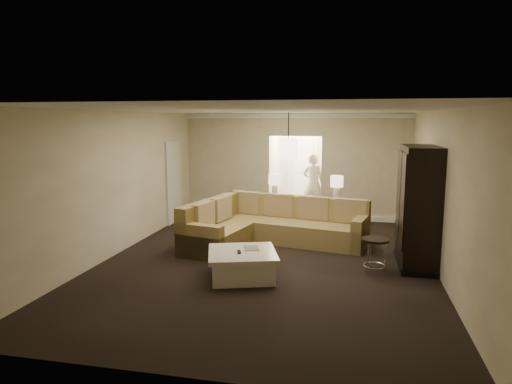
% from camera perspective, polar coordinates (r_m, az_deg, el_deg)
% --- Properties ---
extents(ground, '(8.00, 8.00, 0.00)m').
position_cam_1_polar(ground, '(8.64, 1.36, -8.69)').
color(ground, black).
rests_on(ground, ground).
extents(wall_back, '(6.00, 0.04, 2.80)m').
position_cam_1_polar(wall_back, '(12.24, 4.89, 3.22)').
color(wall_back, beige).
rests_on(wall_back, ground).
extents(wall_front, '(6.00, 0.04, 2.80)m').
position_cam_1_polar(wall_front, '(4.53, -8.15, -6.75)').
color(wall_front, beige).
rests_on(wall_front, ground).
extents(wall_left, '(0.04, 8.00, 2.80)m').
position_cam_1_polar(wall_left, '(9.35, -16.98, 1.08)').
color(wall_left, beige).
rests_on(wall_left, ground).
extents(wall_right, '(0.04, 8.00, 2.80)m').
position_cam_1_polar(wall_right, '(8.31, 22.17, -0.14)').
color(wall_right, beige).
rests_on(wall_right, ground).
extents(ceiling, '(6.00, 8.00, 0.02)m').
position_cam_1_polar(ceiling, '(8.23, 1.43, 10.22)').
color(ceiling, white).
rests_on(ceiling, wall_back).
extents(crown_molding, '(6.00, 0.10, 0.12)m').
position_cam_1_polar(crown_molding, '(12.13, 4.95, 9.46)').
color(crown_molding, white).
rests_on(crown_molding, wall_back).
extents(baseboard, '(6.00, 0.10, 0.12)m').
position_cam_1_polar(baseboard, '(12.40, 4.78, -2.97)').
color(baseboard, white).
rests_on(baseboard, ground).
extents(side_door, '(0.05, 0.90, 2.10)m').
position_cam_1_polar(side_door, '(11.88, -10.24, 1.24)').
color(side_door, silver).
rests_on(side_door, ground).
extents(foyer, '(1.44, 2.02, 2.80)m').
position_cam_1_polar(foyer, '(13.58, 5.61, 3.36)').
color(foyer, silver).
rests_on(foyer, ground).
extents(sectional_sofa, '(3.72, 2.76, 0.98)m').
position_cam_1_polar(sectional_sofa, '(9.77, 1.44, -4.22)').
color(sectional_sofa, brown).
rests_on(sectional_sofa, ground).
extents(coffee_table, '(1.40, 1.40, 0.47)m').
position_cam_1_polar(coffee_table, '(7.76, -1.72, -8.97)').
color(coffee_table, white).
rests_on(coffee_table, ground).
extents(console_table, '(1.97, 0.55, 0.75)m').
position_cam_1_polar(console_table, '(11.12, 6.10, -2.34)').
color(console_table, black).
rests_on(console_table, ground).
extents(armoire, '(0.65, 1.51, 2.17)m').
position_cam_1_polar(armoire, '(8.72, 19.56, -1.99)').
color(armoire, black).
rests_on(armoire, ground).
extents(drink_table, '(0.47, 0.47, 0.59)m').
position_cam_1_polar(drink_table, '(8.24, 14.66, -6.79)').
color(drink_table, black).
rests_on(drink_table, ground).
extents(table_lamp_left, '(0.30, 0.30, 0.57)m').
position_cam_1_polar(table_lamp_left, '(11.15, 2.35, 1.31)').
color(table_lamp_left, white).
rests_on(table_lamp_left, console_table).
extents(table_lamp_right, '(0.30, 0.30, 0.57)m').
position_cam_1_polar(table_lamp_right, '(10.92, 10.06, 1.01)').
color(table_lamp_right, white).
rests_on(table_lamp_right, console_table).
extents(pendant_light, '(0.38, 0.38, 1.09)m').
position_cam_1_polar(pendant_light, '(10.91, 4.06, 5.45)').
color(pendant_light, black).
rests_on(pendant_light, ceiling).
extents(person, '(0.81, 0.67, 1.91)m').
position_cam_1_polar(person, '(12.79, 7.18, 1.43)').
color(person, beige).
rests_on(person, ground).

